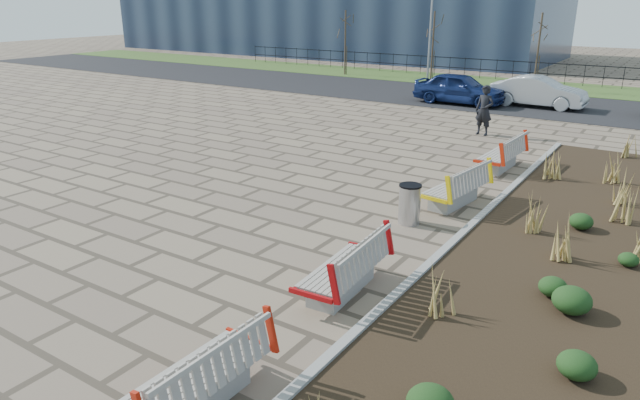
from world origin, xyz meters
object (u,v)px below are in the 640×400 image
Objects in this scene: bench_d at (500,153)px; litter_bin at (410,205)px; bench_c at (454,185)px; car_blue at (459,88)px; bench_a at (191,373)px; lamp_west at (430,30)px; bench_b at (342,265)px; pedestrian at (484,110)px; car_silver at (539,92)px.

bench_d is 2.38× the size of litter_bin.
car_blue reaches higher than bench_c.
lamp_west reaches higher than bench_a.
pedestrian is at bearing 94.75° from bench_b.
bench_c is 0.35× the size of lamp_west.
bench_b is 1.00× the size of bench_c.
bench_a is at bearing -174.95° from car_silver.
lamp_west reaches higher than bench_b.
car_silver is at bearing 96.19° from pedestrian.
bench_d is 1.16× the size of pedestrian.
pedestrian is 6.48m from car_blue.
bench_a is 7.04m from litter_bin.
lamp_west is (-8.61, 21.08, 2.60)m from litter_bin.
bench_a is at bearing -93.33° from bench_b.
litter_bin is at bearing -94.76° from bench_c.
car_blue is (-4.89, 22.24, 0.24)m from bench_a.
car_blue is (-4.89, 18.75, 0.24)m from bench_b.
bench_c is 21.52m from lamp_west.
bench_b is at bearing -164.20° from car_blue.
bench_b is 5.24m from bench_c.
bench_c is at bearing 77.24° from litter_bin.
bench_c is at bearing -86.98° from bench_d.
car_blue reaches higher than bench_a.
litter_bin is 16.47m from car_silver.
bench_b is at bearing -174.28° from car_silver.
car_blue is at bearing 111.30° from car_silver.
pedestrian is 0.44× the size of car_silver.
bench_b is 13.16m from pedestrian.
pedestrian is at bearing 111.36° from bench_c.
bench_d is (0.00, 8.91, 0.00)m from bench_b.
car_silver is at bearing 101.06° from bench_d.
bench_d is (0.00, 3.67, 0.00)m from bench_c.
bench_c is 0.50× the size of car_blue.
car_silver is 9.08m from lamp_west.
lamp_west reaches higher than bench_c.
car_blue is 0.71× the size of lamp_west.
bench_a is 0.35× the size of lamp_west.
car_blue is at bearing 117.89° from bench_c.
bench_d is at bearing -152.40° from car_blue.
litter_bin is at bearing -174.66° from car_silver.
car_blue reaches higher than bench_d.
bench_a is 16.63m from pedestrian.
bench_a is at bearing -75.06° from pedestrian.
car_blue is at bearing 103.94° from bench_a.
bench_d is at bearing -57.25° from pedestrian.
car_blue is (-3.04, 5.72, -0.16)m from pedestrian.
bench_c is 0.50× the size of car_silver.
lamp_west reaches higher than litter_bin.
lamp_west is (-9.00, 24.62, 2.54)m from bench_b.
bench_a is 1.00× the size of bench_c.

